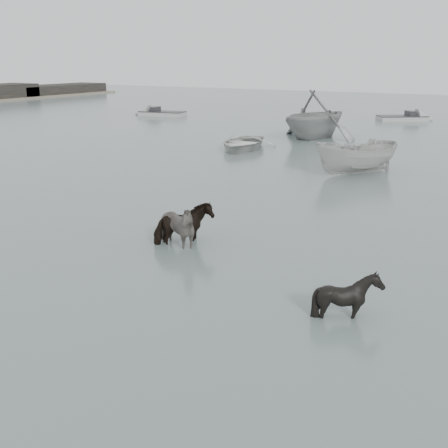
{
  "coord_description": "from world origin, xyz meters",
  "views": [
    {
      "loc": [
        5.92,
        -9.22,
        4.78
      ],
      "look_at": [
        -0.34,
        1.77,
        1.0
      ],
      "focal_mm": 45.0,
      "sensor_mm": 36.0,
      "label": 1
    }
  ],
  "objects_px": {
    "pony_pinto": "(174,221)",
    "pony_dark": "(184,220)",
    "rowboat_lead": "(242,141)",
    "pony_black": "(348,288)"
  },
  "relations": [
    {
      "from": "pony_pinto",
      "to": "pony_black",
      "type": "height_order",
      "value": "pony_pinto"
    },
    {
      "from": "pony_dark",
      "to": "pony_pinto",
      "type": "bearing_deg",
      "value": 174.05
    },
    {
      "from": "rowboat_lead",
      "to": "pony_dark",
      "type": "bearing_deg",
      "value": -77.72
    },
    {
      "from": "pony_dark",
      "to": "pony_black",
      "type": "height_order",
      "value": "pony_dark"
    },
    {
      "from": "pony_pinto",
      "to": "pony_black",
      "type": "bearing_deg",
      "value": -93.99
    },
    {
      "from": "pony_pinto",
      "to": "rowboat_lead",
      "type": "relative_size",
      "value": 0.39
    },
    {
      "from": "pony_dark",
      "to": "rowboat_lead",
      "type": "height_order",
      "value": "pony_dark"
    },
    {
      "from": "pony_pinto",
      "to": "pony_dark",
      "type": "distance_m",
      "value": 0.35
    },
    {
      "from": "pony_pinto",
      "to": "rowboat_lead",
      "type": "distance_m",
      "value": 16.33
    },
    {
      "from": "pony_dark",
      "to": "pony_black",
      "type": "bearing_deg",
      "value": -100.65
    }
  ]
}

